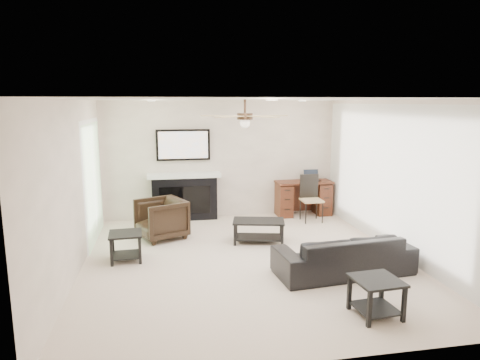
{
  "coord_description": "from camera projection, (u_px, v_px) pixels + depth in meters",
  "views": [
    {
      "loc": [
        -1.25,
        -6.28,
        2.46
      ],
      "look_at": [
        -0.01,
        0.45,
        1.21
      ],
      "focal_mm": 32.0,
      "sensor_mm": 36.0,
      "label": 1
    }
  ],
  "objects": [
    {
      "name": "end_table_left",
      "position": [
        126.0,
        247.0,
        6.71
      ],
      "size": [
        0.53,
        0.53,
        0.45
      ],
      "primitive_type": "cube",
      "rotation": [
        0.0,
        0.0,
        0.06
      ],
      "color": "black",
      "rests_on": "ground"
    },
    {
      "name": "laptop",
      "position": [
        313.0,
        176.0,
        9.35
      ],
      "size": [
        0.33,
        0.24,
        0.23
      ],
      "primitive_type": "cube",
      "color": "black",
      "rests_on": "desk"
    },
    {
      "name": "desk_chair",
      "position": [
        312.0,
        199.0,
        8.87
      ],
      "size": [
        0.42,
        0.44,
        0.97
      ],
      "primitive_type": "cube",
      "rotation": [
        0.0,
        0.0,
        -0.0
      ],
      "color": "black",
      "rests_on": "ground"
    },
    {
      "name": "desk",
      "position": [
        303.0,
        198.0,
        9.43
      ],
      "size": [
        1.22,
        0.56,
        0.76
      ],
      "primitive_type": "cube",
      "color": "#38150E",
      "rests_on": "ground"
    },
    {
      "name": "coffee_table",
      "position": [
        259.0,
        231.0,
        7.6
      ],
      "size": [
        0.99,
        0.69,
        0.4
      ],
      "primitive_type": "cube",
      "rotation": [
        0.0,
        0.0,
        -0.22
      ],
      "color": "black",
      "rests_on": "ground"
    },
    {
      "name": "end_table_near",
      "position": [
        376.0,
        297.0,
        4.97
      ],
      "size": [
        0.56,
        0.56,
        0.45
      ],
      "primitive_type": "cube",
      "rotation": [
        0.0,
        0.0,
        0.08
      ],
      "color": "black",
      "rests_on": "ground"
    },
    {
      "name": "fireplace_unit",
      "position": [
        184.0,
        175.0,
        8.92
      ],
      "size": [
        1.52,
        0.34,
        1.91
      ],
      "primitive_type": "cube",
      "color": "black",
      "rests_on": "ground"
    },
    {
      "name": "room_shell",
      "position": [
        257.0,
        154.0,
        6.55
      ],
      "size": [
        5.5,
        5.54,
        2.52
      ],
      "color": "beige",
      "rests_on": "ground"
    },
    {
      "name": "armchair",
      "position": [
        161.0,
        219.0,
        7.8
      ],
      "size": [
        1.05,
        1.03,
        0.73
      ],
      "primitive_type": "imported",
      "rotation": [
        0.0,
        0.0,
        -1.16
      ],
      "color": "black",
      "rests_on": "ground"
    },
    {
      "name": "sofa",
      "position": [
        344.0,
        254.0,
        6.19
      ],
      "size": [
        2.05,
        0.96,
        0.58
      ],
      "primitive_type": "imported",
      "rotation": [
        0.0,
        0.0,
        3.24
      ],
      "color": "black",
      "rests_on": "ground"
    }
  ]
}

